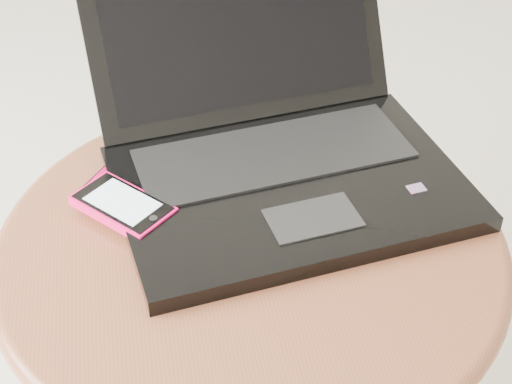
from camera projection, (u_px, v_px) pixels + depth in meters
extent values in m
cylinder|color=#652A14|center=(252.00, 365.00, 1.00)|extent=(0.09, 0.09, 0.41)
cylinder|color=brown|center=(251.00, 243.00, 0.87)|extent=(0.55, 0.55, 0.03)
torus|color=brown|center=(251.00, 243.00, 0.87)|extent=(0.58, 0.58, 0.03)
cube|color=black|center=(290.00, 187.00, 0.91)|extent=(0.44, 0.33, 0.02)
cube|color=black|center=(274.00, 153.00, 0.95)|extent=(0.35, 0.17, 0.00)
cube|color=black|center=(313.00, 218.00, 0.85)|extent=(0.11, 0.08, 0.00)
cube|color=red|center=(416.00, 188.00, 0.89)|extent=(0.02, 0.02, 0.00)
cube|color=black|center=(238.00, 25.00, 0.98)|extent=(0.41, 0.18, 0.22)
cube|color=black|center=(239.00, 24.00, 0.98)|extent=(0.36, 0.15, 0.18)
cube|color=black|center=(137.00, 195.00, 0.91)|extent=(0.14, 0.13, 0.01)
cube|color=#C4044B|center=(96.00, 179.00, 0.92)|extent=(0.04, 0.06, 0.00)
cube|color=#FC1163|center=(123.00, 207.00, 0.87)|extent=(0.12, 0.13, 0.01)
cube|color=black|center=(123.00, 202.00, 0.87)|extent=(0.11, 0.12, 0.00)
cube|color=silver|center=(122.00, 202.00, 0.87)|extent=(0.09, 0.09, 0.00)
cylinder|color=black|center=(153.00, 218.00, 0.85)|extent=(0.01, 0.01, 0.00)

